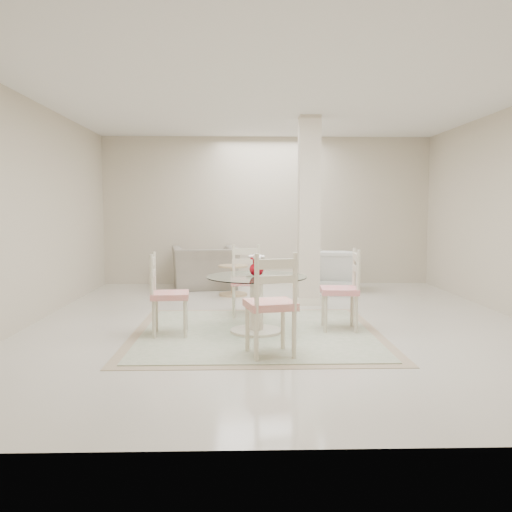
{
  "coord_description": "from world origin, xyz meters",
  "views": [
    {
      "loc": [
        -0.48,
        -6.51,
        1.39
      ],
      "look_at": [
        -0.31,
        -0.36,
        0.85
      ],
      "focal_mm": 38.0,
      "sensor_mm": 36.0,
      "label": 1
    }
  ],
  "objects_px": {
    "column": "(309,211)",
    "dining_table": "(256,304)",
    "armchair_white": "(338,269)",
    "dining_chair_west": "(164,288)",
    "red_vase": "(257,265)",
    "dining_chair_north": "(246,275)",
    "dining_chair_south": "(272,297)",
    "dining_chair_east": "(345,284)",
    "side_table": "(233,281)",
    "recliner_taupe": "(205,268)"
  },
  "relations": [
    {
      "from": "dining_table",
      "to": "dining_chair_east",
      "type": "relative_size",
      "value": 1.08
    },
    {
      "from": "dining_chair_west",
      "to": "side_table",
      "type": "relative_size",
      "value": 2.05
    },
    {
      "from": "dining_chair_north",
      "to": "column",
      "type": "bearing_deg",
      "value": 41.8
    },
    {
      "from": "red_vase",
      "to": "dining_chair_west",
      "type": "relative_size",
      "value": 0.24
    },
    {
      "from": "dining_chair_south",
      "to": "armchair_white",
      "type": "xyz_separation_m",
      "value": [
        1.38,
        4.27,
        -0.23
      ]
    },
    {
      "from": "column",
      "to": "dining_chair_east",
      "type": "xyz_separation_m",
      "value": [
        0.2,
        -1.76,
        -0.81
      ]
    },
    {
      "from": "column",
      "to": "armchair_white",
      "type": "relative_size",
      "value": 3.55
    },
    {
      "from": "dining_chair_west",
      "to": "dining_chair_south",
      "type": "relative_size",
      "value": 0.92
    },
    {
      "from": "dining_chair_north",
      "to": "dining_chair_south",
      "type": "bearing_deg",
      "value": -84.86
    },
    {
      "from": "column",
      "to": "armchair_white",
      "type": "bearing_deg",
      "value": 63.93
    },
    {
      "from": "red_vase",
      "to": "dining_chair_south",
      "type": "xyz_separation_m",
      "value": [
        0.11,
        -1.01,
        -0.19
      ]
    },
    {
      "from": "dining_chair_east",
      "to": "dining_chair_south",
      "type": "distance_m",
      "value": 1.43
    },
    {
      "from": "red_vase",
      "to": "dining_chair_south",
      "type": "height_order",
      "value": "dining_chair_south"
    },
    {
      "from": "column",
      "to": "dining_chair_south",
      "type": "relative_size",
      "value": 2.47
    },
    {
      "from": "column",
      "to": "dining_chair_south",
      "type": "xyz_separation_m",
      "value": [
        -0.69,
        -2.87,
        -0.77
      ]
    },
    {
      "from": "column",
      "to": "dining_table",
      "type": "distance_m",
      "value": 2.27
    },
    {
      "from": "red_vase",
      "to": "dining_chair_south",
      "type": "bearing_deg",
      "value": -83.61
    },
    {
      "from": "dining_table",
      "to": "side_table",
      "type": "relative_size",
      "value": 2.28
    },
    {
      "from": "dining_chair_south",
      "to": "recliner_taupe",
      "type": "xyz_separation_m",
      "value": [
        -0.91,
        4.49,
        -0.21
      ]
    },
    {
      "from": "dining_table",
      "to": "red_vase",
      "type": "distance_m",
      "value": 0.44
    },
    {
      "from": "recliner_taupe",
      "to": "red_vase",
      "type": "bearing_deg",
      "value": 93.41
    },
    {
      "from": "column",
      "to": "dining_chair_north",
      "type": "height_order",
      "value": "column"
    },
    {
      "from": "red_vase",
      "to": "recliner_taupe",
      "type": "distance_m",
      "value": 3.59
    },
    {
      "from": "column",
      "to": "dining_table",
      "type": "xyz_separation_m",
      "value": [
        -0.81,
        -1.86,
        -1.02
      ]
    },
    {
      "from": "dining_chair_north",
      "to": "dining_chair_west",
      "type": "xyz_separation_m",
      "value": [
        -0.91,
        -1.12,
        -0.01
      ]
    },
    {
      "from": "red_vase",
      "to": "side_table",
      "type": "xyz_separation_m",
      "value": [
        -0.3,
        2.67,
        -0.54
      ]
    },
    {
      "from": "armchair_white",
      "to": "dining_chair_east",
      "type": "bearing_deg",
      "value": 94.68
    },
    {
      "from": "dining_table",
      "to": "dining_chair_north",
      "type": "bearing_deg",
      "value": 95.78
    },
    {
      "from": "dining_chair_south",
      "to": "side_table",
      "type": "distance_m",
      "value": 3.72
    },
    {
      "from": "red_vase",
      "to": "side_table",
      "type": "height_order",
      "value": "red_vase"
    },
    {
      "from": "dining_chair_south",
      "to": "dining_chair_east",
      "type": "bearing_deg",
      "value": -141.16
    },
    {
      "from": "red_vase",
      "to": "dining_chair_east",
      "type": "relative_size",
      "value": 0.24
    },
    {
      "from": "recliner_taupe",
      "to": "side_table",
      "type": "height_order",
      "value": "recliner_taupe"
    },
    {
      "from": "dining_chair_west",
      "to": "armchair_white",
      "type": "xyz_separation_m",
      "value": [
        2.5,
        3.36,
        -0.18
      ]
    },
    {
      "from": "dining_chair_east",
      "to": "armchair_white",
      "type": "height_order",
      "value": "dining_chair_east"
    },
    {
      "from": "dining_chair_east",
      "to": "dining_chair_west",
      "type": "bearing_deg",
      "value": -80.26
    },
    {
      "from": "dining_chair_east",
      "to": "armchair_white",
      "type": "bearing_deg",
      "value": 175.3
    },
    {
      "from": "red_vase",
      "to": "dining_chair_east",
      "type": "bearing_deg",
      "value": 5.58
    },
    {
      "from": "dining_table",
      "to": "dining_chair_south",
      "type": "bearing_deg",
      "value": -83.46
    },
    {
      "from": "red_vase",
      "to": "dining_chair_north",
      "type": "bearing_deg",
      "value": 95.94
    },
    {
      "from": "dining_chair_west",
      "to": "red_vase",
      "type": "bearing_deg",
      "value": -88.75
    },
    {
      "from": "red_vase",
      "to": "armchair_white",
      "type": "xyz_separation_m",
      "value": [
        1.49,
        3.26,
        -0.42
      ]
    },
    {
      "from": "red_vase",
      "to": "side_table",
      "type": "relative_size",
      "value": 0.5
    },
    {
      "from": "column",
      "to": "dining_chair_north",
      "type": "relative_size",
      "value": 2.67
    },
    {
      "from": "dining_chair_south",
      "to": "side_table",
      "type": "xyz_separation_m",
      "value": [
        -0.41,
        3.68,
        -0.35
      ]
    },
    {
      "from": "dining_chair_east",
      "to": "dining_chair_north",
      "type": "height_order",
      "value": "dining_chair_east"
    },
    {
      "from": "dining_chair_north",
      "to": "side_table",
      "type": "distance_m",
      "value": 1.69
    },
    {
      "from": "column",
      "to": "side_table",
      "type": "relative_size",
      "value": 5.53
    },
    {
      "from": "red_vase",
      "to": "recliner_taupe",
      "type": "xyz_separation_m",
      "value": [
        -0.8,
        3.48,
        -0.41
      ]
    },
    {
      "from": "column",
      "to": "dining_chair_east",
      "type": "height_order",
      "value": "column"
    }
  ]
}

